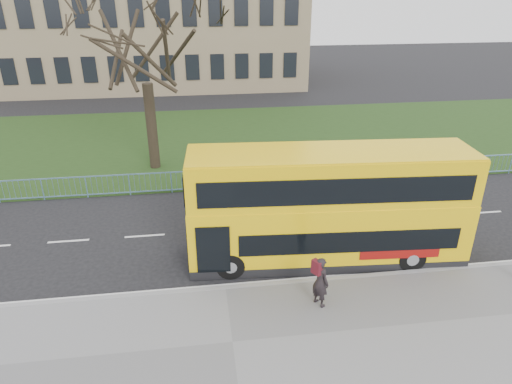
% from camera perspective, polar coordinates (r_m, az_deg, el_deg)
% --- Properties ---
extents(ground, '(120.00, 120.00, 0.00)m').
position_cam_1_polar(ground, '(17.03, -4.23, -9.01)').
color(ground, black).
rests_on(ground, ground).
extents(kerb, '(80.00, 0.20, 0.14)m').
position_cam_1_polar(kerb, '(15.73, -3.83, -11.93)').
color(kerb, gray).
rests_on(kerb, ground).
extents(grass_verge, '(80.00, 15.40, 0.08)m').
position_cam_1_polar(grass_verge, '(29.96, -6.20, 6.41)').
color(grass_verge, '#1E3714').
rests_on(grass_verge, ground).
extents(guard_railing, '(40.00, 0.12, 1.10)m').
position_cam_1_polar(guard_railing, '(22.58, -5.47, 1.50)').
color(guard_railing, '#6A99BD').
rests_on(guard_railing, ground).
extents(bare_tree, '(7.68, 7.68, 10.98)m').
position_cam_1_polar(bare_tree, '(24.54, -13.65, 15.08)').
color(bare_tree, black).
rests_on(bare_tree, grass_verge).
extents(civic_building, '(30.00, 15.00, 14.00)m').
position_cam_1_polar(civic_building, '(49.37, -13.87, 21.40)').
color(civic_building, '#847354').
rests_on(civic_building, ground).
extents(yellow_bus, '(10.10, 3.03, 4.18)m').
position_cam_1_polar(yellow_bus, '(16.49, 9.04, -1.49)').
color(yellow_bus, yellow).
rests_on(yellow_bus, ground).
extents(pedestrian, '(0.68, 0.75, 1.72)m').
position_cam_1_polar(pedestrian, '(14.59, 8.04, -11.04)').
color(pedestrian, black).
rests_on(pedestrian, pavement).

